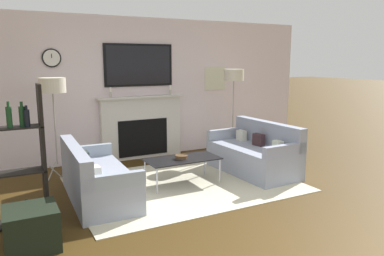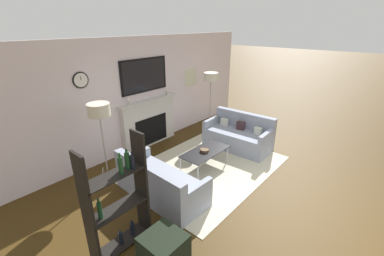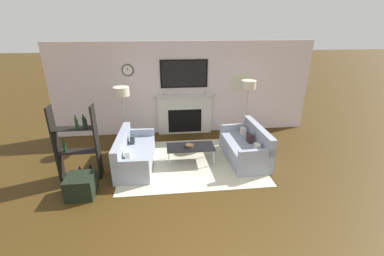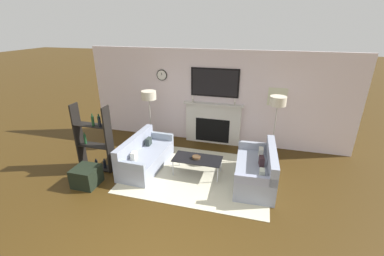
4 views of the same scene
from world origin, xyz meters
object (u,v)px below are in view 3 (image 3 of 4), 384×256
at_px(couch_right, 246,148).
at_px(floor_lamp_right, 249,86).
at_px(couch_left, 134,155).
at_px(ottoman, 81,186).
at_px(shelf_unit, 77,145).
at_px(decorative_bowl, 190,145).
at_px(coffee_table, 191,148).
at_px(floor_lamp_left, 121,92).

distance_m(couch_right, floor_lamp_right, 1.76).
distance_m(couch_left, ottoman, 1.40).
xyz_separation_m(couch_left, shelf_unit, (-1.09, -0.39, 0.50)).
bearing_deg(couch_right, couch_left, -179.99).
bearing_deg(decorative_bowl, couch_right, -0.42).
distance_m(couch_right, coffee_table, 1.37).
relative_size(decorative_bowl, ottoman, 0.38).
xyz_separation_m(shelf_unit, ottoman, (0.17, -0.67, -0.56)).
bearing_deg(decorative_bowl, ottoman, -154.26).
bearing_deg(ottoman, decorative_bowl, 25.74).
xyz_separation_m(decorative_bowl, floor_lamp_left, (-1.65, 1.16, 1.05)).
bearing_deg(couch_left, shelf_unit, -160.22).
height_order(floor_lamp_right, shelf_unit, floor_lamp_right).
relative_size(coffee_table, floor_lamp_left, 0.69).
relative_size(couch_right, decorative_bowl, 8.36).
xyz_separation_m(floor_lamp_right, shelf_unit, (-4.13, -1.56, -0.81)).
bearing_deg(floor_lamp_left, couch_left, -74.15).
relative_size(couch_left, couch_right, 1.07).
relative_size(couch_right, floor_lamp_right, 0.96).
distance_m(couch_right, floor_lamp_left, 3.46).
height_order(floor_lamp_left, ottoman, floor_lamp_left).
xyz_separation_m(couch_right, coffee_table, (-1.36, 0.01, 0.08)).
bearing_deg(floor_lamp_right, shelf_unit, -159.31).
relative_size(couch_left, shelf_unit, 1.08).
xyz_separation_m(couch_left, floor_lamp_right, (3.04, 1.17, 1.31)).
height_order(decorative_bowl, floor_lamp_right, floor_lamp_right).
bearing_deg(floor_lamp_left, floor_lamp_right, 0.00).
bearing_deg(coffee_table, floor_lamp_left, 145.35).
xyz_separation_m(floor_lamp_left, ottoman, (-0.58, -2.23, -1.28)).
bearing_deg(floor_lamp_right, couch_left, -158.99).
bearing_deg(shelf_unit, couch_right, 5.89).
distance_m(coffee_table, shelf_unit, 2.49).
xyz_separation_m(decorative_bowl, shelf_unit, (-2.41, -0.40, 0.33)).
height_order(decorative_bowl, floor_lamp_left, floor_lamp_left).
relative_size(decorative_bowl, floor_lamp_left, 0.12).
relative_size(couch_left, floor_lamp_right, 1.02).
bearing_deg(floor_lamp_right, couch_right, -105.90).
xyz_separation_m(couch_right, floor_lamp_right, (0.33, 1.17, 1.28)).
relative_size(floor_lamp_left, ottoman, 3.16).
bearing_deg(decorative_bowl, couch_left, -179.54).
distance_m(decorative_bowl, shelf_unit, 2.46).
bearing_deg(couch_left, floor_lamp_left, 105.85).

